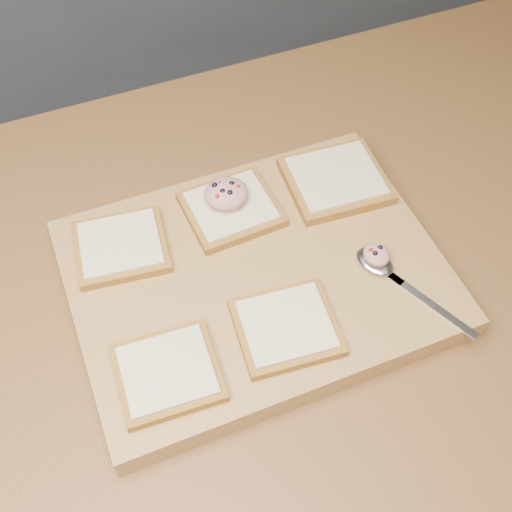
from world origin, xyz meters
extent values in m
plane|color=#515459|center=(0.00, 0.00, 0.00)|extent=(4.00, 4.00, 0.00)
cube|color=slate|center=(0.00, 0.00, 0.42)|extent=(1.90, 0.75, 0.84)
cube|color=brown|center=(0.00, 0.00, 0.87)|extent=(2.00, 0.80, 0.06)
cube|color=slate|center=(0.00, 1.43, 0.45)|extent=(3.60, 0.60, 0.90)
cube|color=#B7844E|center=(0.07, -0.03, 0.92)|extent=(0.46, 0.35, 0.04)
cube|color=olive|center=(-0.07, 0.06, 0.94)|extent=(0.13, 0.12, 0.01)
cube|color=beige|center=(-0.07, 0.06, 0.95)|extent=(0.11, 0.10, 0.00)
cube|color=olive|center=(0.08, 0.06, 0.94)|extent=(0.12, 0.11, 0.01)
cube|color=beige|center=(0.08, 0.06, 0.95)|extent=(0.11, 0.10, 0.00)
cube|color=olive|center=(0.23, 0.06, 0.94)|extent=(0.14, 0.13, 0.01)
cube|color=beige|center=(0.23, 0.06, 0.95)|extent=(0.12, 0.11, 0.00)
cube|color=olive|center=(-0.07, -0.13, 0.94)|extent=(0.12, 0.11, 0.01)
cube|color=beige|center=(-0.07, -0.13, 0.95)|extent=(0.10, 0.09, 0.00)
cube|color=olive|center=(0.07, -0.13, 0.94)|extent=(0.12, 0.12, 0.01)
cube|color=beige|center=(0.07, -0.13, 0.95)|extent=(0.11, 0.10, 0.00)
ellipsoid|color=tan|center=(0.08, 0.07, 0.97)|extent=(0.06, 0.06, 0.03)
sphere|color=black|center=(0.09, 0.08, 0.98)|extent=(0.01, 0.01, 0.01)
sphere|color=black|center=(0.06, 0.08, 0.98)|extent=(0.01, 0.01, 0.01)
sphere|color=black|center=(0.08, 0.06, 0.98)|extent=(0.01, 0.01, 0.01)
sphere|color=black|center=(0.07, 0.07, 0.98)|extent=(0.01, 0.01, 0.01)
sphere|color=#A5140C|center=(0.09, 0.07, 0.98)|extent=(0.01, 0.01, 0.01)
sphere|color=#A5140C|center=(0.07, 0.09, 0.98)|extent=(0.01, 0.01, 0.01)
sphere|color=#A5140C|center=(0.06, 0.06, 0.98)|extent=(0.01, 0.01, 0.01)
ellipsoid|color=silver|center=(0.22, -0.08, 0.94)|extent=(0.05, 0.06, 0.01)
cube|color=silver|center=(0.23, -0.11, 0.94)|extent=(0.02, 0.04, 0.00)
cube|color=silver|center=(0.25, -0.16, 0.94)|extent=(0.06, 0.13, 0.00)
ellipsoid|color=tan|center=(0.22, -0.08, 0.96)|extent=(0.03, 0.04, 0.02)
sphere|color=black|center=(0.22, -0.08, 0.96)|extent=(0.01, 0.01, 0.01)
sphere|color=black|center=(0.21, -0.09, 0.96)|extent=(0.01, 0.01, 0.01)
sphere|color=#A5140C|center=(0.21, -0.08, 0.96)|extent=(0.01, 0.01, 0.01)
camera|label=1|loc=(-0.10, -0.46, 1.60)|focal=45.00mm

